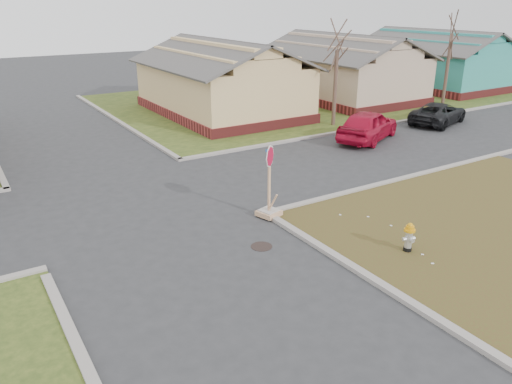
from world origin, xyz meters
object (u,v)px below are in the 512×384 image
dark_pickup (438,113)px  fire_hydrant (409,236)px  stop_sign (269,201)px  red_sedan (368,125)px

dark_pickup → fire_hydrant: bearing=108.8°
stop_sign → dark_pickup: 17.03m
stop_sign → dark_pickup: bearing=4.8°
stop_sign → red_sedan: (9.79, 5.52, 0.22)m
fire_hydrant → red_sedan: 12.49m
fire_hydrant → red_sedan: red_sedan is taller
red_sedan → fire_hydrant: bearing=116.8°
fire_hydrant → stop_sign: (-2.02, 4.25, 0.05)m
fire_hydrant → red_sedan: size_ratio=0.19×
stop_sign → dark_pickup: size_ratio=0.55×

